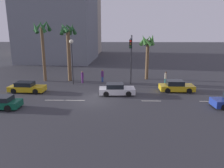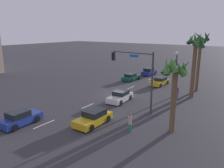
{
  "view_description": "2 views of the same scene",
  "coord_description": "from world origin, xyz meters",
  "px_view_note": "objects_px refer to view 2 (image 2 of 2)",
  "views": [
    {
      "loc": [
        2.49,
        -22.5,
        7.51
      ],
      "look_at": [
        1.94,
        0.66,
        1.69
      ],
      "focal_mm": 35.18,
      "sensor_mm": 36.0,
      "label": 1
    },
    {
      "loc": [
        25.07,
        16.56,
        8.91
      ],
      "look_at": [
        0.95,
        -0.03,
        1.65
      ],
      "focal_mm": 35.11,
      "sensor_mm": 36.0,
      "label": 2
    }
  ],
  "objects_px": {
    "palm_tree_2": "(175,77)",
    "pedestrian_0": "(177,93)",
    "car_1": "(131,77)",
    "car_5": "(93,118)",
    "streetlamp": "(176,65)",
    "palm_tree_0": "(195,54)",
    "car_2": "(120,96)",
    "car_0": "(160,81)",
    "car_3": "(20,118)",
    "car_4": "(149,72)",
    "pedestrian_1": "(175,99)",
    "traffic_signal": "(138,71)",
    "palm_tree_1": "(200,47)",
    "pedestrian_2": "(130,122)"
  },
  "relations": [
    {
      "from": "pedestrian_2",
      "to": "car_0",
      "type": "bearing_deg",
      "value": -165.67
    },
    {
      "from": "car_0",
      "to": "car_3",
      "type": "distance_m",
      "value": 23.0
    },
    {
      "from": "pedestrian_1",
      "to": "pedestrian_0",
      "type": "bearing_deg",
      "value": -165.42
    },
    {
      "from": "car_0",
      "to": "car_1",
      "type": "relative_size",
      "value": 1.09
    },
    {
      "from": "pedestrian_1",
      "to": "palm_tree_2",
      "type": "relative_size",
      "value": 0.26
    },
    {
      "from": "car_2",
      "to": "pedestrian_2",
      "type": "relative_size",
      "value": 2.41
    },
    {
      "from": "car_2",
      "to": "streetlamp",
      "type": "distance_m",
      "value": 8.7
    },
    {
      "from": "car_0",
      "to": "palm_tree_1",
      "type": "bearing_deg",
      "value": 86.18
    },
    {
      "from": "streetlamp",
      "to": "palm_tree_1",
      "type": "distance_m",
      "value": 5.28
    },
    {
      "from": "pedestrian_0",
      "to": "pedestrian_2",
      "type": "distance_m",
      "value": 11.75
    },
    {
      "from": "car_5",
      "to": "streetlamp",
      "type": "distance_m",
      "value": 14.38
    },
    {
      "from": "car_1",
      "to": "palm_tree_0",
      "type": "bearing_deg",
      "value": 69.97
    },
    {
      "from": "car_3",
      "to": "streetlamp",
      "type": "relative_size",
      "value": 0.65
    },
    {
      "from": "pedestrian_1",
      "to": "pedestrian_2",
      "type": "height_order",
      "value": "pedestrian_1"
    },
    {
      "from": "car_0",
      "to": "palm_tree_2",
      "type": "distance_m",
      "value": 17.83
    },
    {
      "from": "car_1",
      "to": "car_5",
      "type": "height_order",
      "value": "car_5"
    },
    {
      "from": "car_5",
      "to": "pedestrian_0",
      "type": "distance_m",
      "value": 12.93
    },
    {
      "from": "car_1",
      "to": "car_2",
      "type": "height_order",
      "value": "car_2"
    },
    {
      "from": "traffic_signal",
      "to": "pedestrian_0",
      "type": "relative_size",
      "value": 3.91
    },
    {
      "from": "car_3",
      "to": "pedestrian_1",
      "type": "relative_size",
      "value": 2.21
    },
    {
      "from": "car_5",
      "to": "traffic_signal",
      "type": "height_order",
      "value": "traffic_signal"
    },
    {
      "from": "palm_tree_0",
      "to": "car_1",
      "type": "bearing_deg",
      "value": -110.03
    },
    {
      "from": "car_2",
      "to": "pedestrian_2",
      "type": "height_order",
      "value": "pedestrian_2"
    },
    {
      "from": "car_0",
      "to": "streetlamp",
      "type": "distance_m",
      "value": 7.38
    },
    {
      "from": "car_3",
      "to": "car_4",
      "type": "relative_size",
      "value": 0.95
    },
    {
      "from": "pedestrian_1",
      "to": "palm_tree_1",
      "type": "bearing_deg",
      "value": 177.84
    },
    {
      "from": "pedestrian_1",
      "to": "palm_tree_0",
      "type": "xyz_separation_m",
      "value": [
        -4.89,
        0.58,
        4.97
      ]
    },
    {
      "from": "traffic_signal",
      "to": "car_0",
      "type": "bearing_deg",
      "value": -168.77
    },
    {
      "from": "car_4",
      "to": "palm_tree_0",
      "type": "xyz_separation_m",
      "value": [
        10.66,
        11.28,
        5.25
      ]
    },
    {
      "from": "streetlamp",
      "to": "pedestrian_0",
      "type": "bearing_deg",
      "value": 31.48
    },
    {
      "from": "car_2",
      "to": "car_5",
      "type": "relative_size",
      "value": 1.02
    },
    {
      "from": "car_1",
      "to": "car_2",
      "type": "distance_m",
      "value": 12.29
    },
    {
      "from": "car_3",
      "to": "palm_tree_2",
      "type": "bearing_deg",
      "value": 119.04
    },
    {
      "from": "car_2",
      "to": "pedestrian_1",
      "type": "distance_m",
      "value": 6.79
    },
    {
      "from": "car_0",
      "to": "pedestrian_1",
      "type": "distance_m",
      "value": 10.53
    },
    {
      "from": "car_0",
      "to": "car_3",
      "type": "height_order",
      "value": "car_3"
    },
    {
      "from": "streetlamp",
      "to": "car_4",
      "type": "bearing_deg",
      "value": -141.3
    },
    {
      "from": "palm_tree_2",
      "to": "pedestrian_0",
      "type": "bearing_deg",
      "value": -164.34
    },
    {
      "from": "traffic_signal",
      "to": "streetlamp",
      "type": "bearing_deg",
      "value": 168.72
    },
    {
      "from": "car_4",
      "to": "palm_tree_1",
      "type": "xyz_separation_m",
      "value": [
        7.04,
        11.02,
        5.83
      ]
    },
    {
      "from": "streetlamp",
      "to": "palm_tree_2",
      "type": "distance_m",
      "value": 11.23
    },
    {
      "from": "car_0",
      "to": "pedestrian_0",
      "type": "xyz_separation_m",
      "value": [
        6.09,
        4.88,
        0.31
      ]
    },
    {
      "from": "car_5",
      "to": "streetlamp",
      "type": "xyz_separation_m",
      "value": [
        -13.48,
        3.36,
        3.68
      ]
    },
    {
      "from": "car_5",
      "to": "palm_tree_2",
      "type": "relative_size",
      "value": 0.61
    },
    {
      "from": "car_2",
      "to": "palm_tree_1",
      "type": "bearing_deg",
      "value": 147.35
    },
    {
      "from": "car_1",
      "to": "traffic_signal",
      "type": "relative_size",
      "value": 0.6
    },
    {
      "from": "car_5",
      "to": "palm_tree_1",
      "type": "height_order",
      "value": "palm_tree_1"
    },
    {
      "from": "car_1",
      "to": "car_5",
      "type": "bearing_deg",
      "value": 19.1
    },
    {
      "from": "car_1",
      "to": "pedestrian_0",
      "type": "bearing_deg",
      "value": 58.78
    },
    {
      "from": "pedestrian_0",
      "to": "pedestrian_1",
      "type": "xyz_separation_m",
      "value": [
        2.81,
        0.73,
        0.04
      ]
    }
  ]
}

